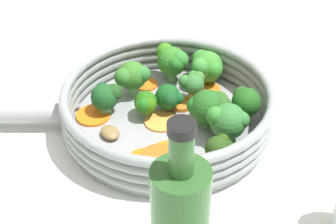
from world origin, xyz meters
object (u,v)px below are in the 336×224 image
(broccoli_floret_10, at_px, (146,104))
(carrot_slice_3, at_px, (196,105))
(skillet, at_px, (168,124))
(broccoli_floret_2, at_px, (132,76))
(broccoli_floret_1, at_px, (169,98))
(broccoli_floret_7, at_px, (246,101))
(broccoli_floret_0, at_px, (192,83))
(carrot_slice_7, at_px, (93,116))
(broccoli_floret_4, at_px, (210,107))
(broccoli_floret_9, at_px, (219,149))
(carrot_slice_9, at_px, (169,153))
(carrot_slice_6, at_px, (161,121))
(broccoli_floret_6, at_px, (227,121))
(broccoli_floret_8, at_px, (106,96))
(mushroom_piece_1, at_px, (110,133))
(carrot_slice_1, at_px, (146,84))
(broccoli_floret_3, at_px, (172,60))
(carrot_slice_5, at_px, (181,104))
(carrot_slice_8, at_px, (145,161))
(carrot_slice_0, at_px, (158,156))
(carrot_slice_4, at_px, (208,109))
(carrot_slice_2, at_px, (208,90))
(broccoli_floret_5, at_px, (206,66))

(broccoli_floret_10, bearing_deg, carrot_slice_3, -31.44)
(carrot_slice_3, bearing_deg, skillet, 169.30)
(broccoli_floret_2, xyz_separation_m, broccoli_floret_10, (-0.03, -0.05, -0.01))
(broccoli_floret_1, height_order, broccoli_floret_10, broccoli_floret_1)
(broccoli_floret_7, bearing_deg, broccoli_floret_0, 96.58)
(carrot_slice_7, height_order, broccoli_floret_4, broccoli_floret_4)
(skillet, relative_size, broccoli_floret_9, 6.06)
(carrot_slice_9, bearing_deg, carrot_slice_6, 48.77)
(broccoli_floret_6, height_order, broccoli_floret_8, broccoli_floret_6)
(broccoli_floret_8, relative_size, mushroom_piece_1, 1.48)
(carrot_slice_3, relative_size, broccoli_floret_8, 0.66)
(broccoli_floret_8, bearing_deg, broccoli_floret_6, -71.27)
(carrot_slice_9, xyz_separation_m, broccoli_floret_1, (0.07, 0.06, 0.02))
(carrot_slice_1, xyz_separation_m, broccoli_floret_3, (0.03, -0.02, 0.03))
(carrot_slice_5, xyz_separation_m, carrot_slice_6, (-0.05, -0.00, -0.00))
(broccoli_floret_0, relative_size, broccoli_floret_3, 0.81)
(carrot_slice_9, relative_size, broccoli_floret_10, 1.22)
(carrot_slice_5, relative_size, carrot_slice_8, 0.74)
(carrot_slice_0, height_order, broccoli_floret_3, broccoli_floret_3)
(broccoli_floret_7, height_order, mushroom_piece_1, broccoli_floret_7)
(carrot_slice_7, bearing_deg, carrot_slice_9, -86.99)
(carrot_slice_7, distance_m, broccoli_floret_1, 0.10)
(carrot_slice_6, relative_size, broccoli_floret_8, 1.01)
(carrot_slice_3, bearing_deg, broccoli_floret_6, -114.83)
(carrot_slice_8, bearing_deg, carrot_slice_9, -25.03)
(broccoli_floret_7, bearing_deg, carrot_slice_7, 127.39)
(carrot_slice_5, height_order, broccoli_floret_1, broccoli_floret_1)
(broccoli_floret_8, bearing_deg, mushroom_piece_1, -131.42)
(broccoli_floret_3, bearing_deg, broccoli_floret_6, -113.99)
(broccoli_floret_3, distance_m, broccoli_floret_6, 0.15)
(carrot_slice_9, distance_m, broccoli_floret_0, 0.12)
(carrot_slice_4, xyz_separation_m, carrot_slice_7, (-0.11, 0.11, -0.00))
(carrot_slice_8, bearing_deg, carrot_slice_4, 1.01)
(carrot_slice_2, height_order, mushroom_piece_1, mushroom_piece_1)
(carrot_slice_9, relative_size, broccoli_floret_4, 0.84)
(carrot_slice_2, relative_size, broccoli_floret_4, 0.67)
(broccoli_floret_5, bearing_deg, carrot_slice_0, -162.88)
(carrot_slice_2, distance_m, carrot_slice_6, 0.10)
(broccoli_floret_9, bearing_deg, carrot_slice_7, 98.42)
(carrot_slice_6, bearing_deg, broccoli_floret_5, 4.62)
(carrot_slice_3, bearing_deg, carrot_slice_6, 165.79)
(skillet, distance_m, broccoli_floret_1, 0.04)
(carrot_slice_4, xyz_separation_m, broccoli_floret_4, (-0.02, -0.02, 0.03))
(broccoli_floret_7, relative_size, broccoli_floret_8, 1.16)
(broccoli_floret_5, xyz_separation_m, broccoli_floret_10, (-0.11, 0.01, -0.01))
(carrot_slice_4, distance_m, broccoli_floret_4, 0.04)
(carrot_slice_0, bearing_deg, carrot_slice_9, -24.43)
(carrot_slice_3, height_order, broccoli_floret_5, broccoli_floret_5)
(carrot_slice_9, height_order, broccoli_floret_10, broccoli_floret_10)
(broccoli_floret_8, distance_m, broccoli_floret_10, 0.05)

